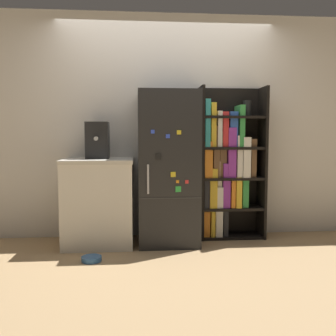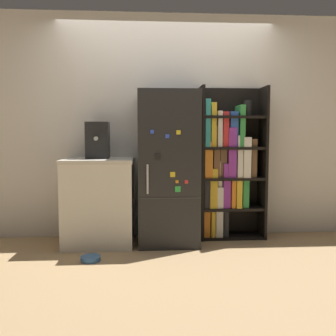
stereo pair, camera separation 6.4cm
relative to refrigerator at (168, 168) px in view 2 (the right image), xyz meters
name	(u,v)px [view 2 (the right image)]	position (x,y,z in m)	size (l,w,h in m)	color
ground_plane	(169,245)	(0.00, -0.13, -0.83)	(16.00, 16.00, 0.00)	tan
wall_back	(166,126)	(0.00, 0.34, 0.47)	(8.00, 0.05, 2.60)	silver
refrigerator	(168,168)	(0.00, 0.00, 0.00)	(0.65, 0.66, 1.67)	black
bookshelf	(226,167)	(0.69, 0.17, 0.00)	(0.75, 0.33, 1.75)	black
kitchen_counter	(99,201)	(-0.76, 0.00, -0.36)	(0.75, 0.66, 0.94)	silver
espresso_machine	(98,140)	(-0.77, 0.05, 0.31)	(0.25, 0.28, 0.40)	black
pet_bowl	(91,258)	(-0.78, -0.58, -0.81)	(0.19, 0.19, 0.05)	#3366A5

